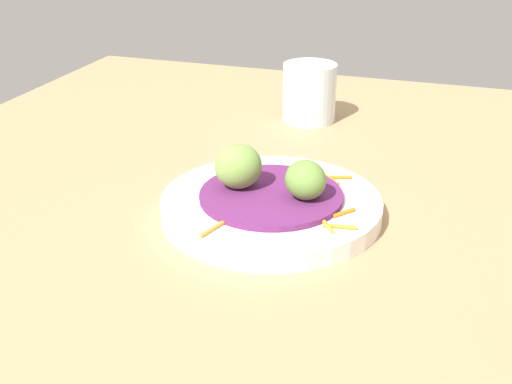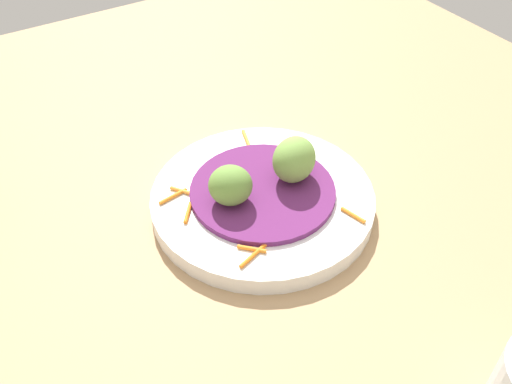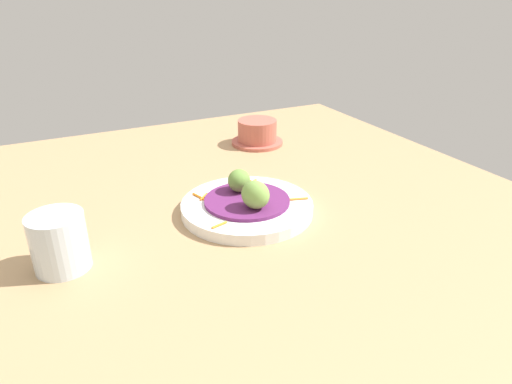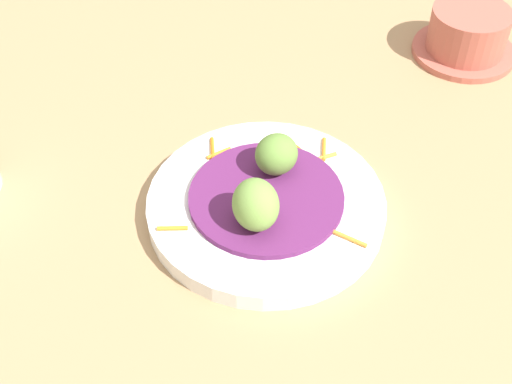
{
  "view_description": "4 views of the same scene",
  "coord_description": "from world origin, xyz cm",
  "px_view_note": "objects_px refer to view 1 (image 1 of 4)",
  "views": [
    {
      "loc": [
        -59.49,
        -13.98,
        33.68
      ],
      "look_at": [
        -2.7,
        4.75,
        5.22
      ],
      "focal_mm": 45.92,
      "sensor_mm": 36.0,
      "label": 1
    },
    {
      "loc": [
        35.36,
        -19.83,
        43.47
      ],
      "look_at": [
        0.7,
        1.71,
        6.44
      ],
      "focal_mm": 40.15,
      "sensor_mm": 36.0,
      "label": 2
    },
    {
      "loc": [
        29.27,
        68.32,
        39.46
      ],
      "look_at": [
        -1.96,
        5.39,
        6.47
      ],
      "focal_mm": 32.13,
      "sensor_mm": 36.0,
      "label": 3
    },
    {
      "loc": [
        -10.73,
        48.64,
        52.52
      ],
      "look_at": [
        -0.55,
        5.6,
        6.85
      ],
      "focal_mm": 49.03,
      "sensor_mm": 36.0,
      "label": 4
    }
  ],
  "objects_px": {
    "main_plate": "(271,206)",
    "guac_scoop_left": "(238,166)",
    "guac_scoop_center": "(306,180)",
    "water_glass": "(309,92)"
  },
  "relations": [
    {
      "from": "main_plate",
      "to": "guac_scoop_left",
      "type": "distance_m",
      "value": 0.05
    },
    {
      "from": "main_plate",
      "to": "guac_scoop_left",
      "type": "xyz_separation_m",
      "value": [
        0.0,
        0.04,
        0.04
      ]
    },
    {
      "from": "guac_scoop_left",
      "to": "guac_scoop_center",
      "type": "relative_size",
      "value": 1.14
    },
    {
      "from": "main_plate",
      "to": "guac_scoop_left",
      "type": "bearing_deg",
      "value": 87.32
    },
    {
      "from": "main_plate",
      "to": "guac_scoop_center",
      "type": "distance_m",
      "value": 0.05
    },
    {
      "from": "guac_scoop_center",
      "to": "water_glass",
      "type": "height_order",
      "value": "water_glass"
    },
    {
      "from": "main_plate",
      "to": "water_glass",
      "type": "bearing_deg",
      "value": 6.82
    },
    {
      "from": "guac_scoop_center",
      "to": "water_glass",
      "type": "relative_size",
      "value": 0.52
    },
    {
      "from": "guac_scoop_left",
      "to": "guac_scoop_center",
      "type": "xyz_separation_m",
      "value": [
        -0.0,
        -0.07,
        -0.0
      ]
    },
    {
      "from": "main_plate",
      "to": "guac_scoop_center",
      "type": "bearing_deg",
      "value": -92.68
    }
  ]
}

